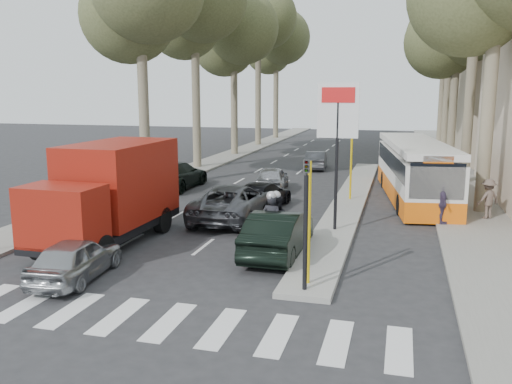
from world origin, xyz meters
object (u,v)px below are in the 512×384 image
at_px(dark_hatchback, 278,233).
at_px(city_bus, 415,169).
at_px(silver_hatchback, 76,258).
at_px(motorcycle, 274,223).
at_px(red_truck, 110,191).

xyz_separation_m(dark_hatchback, city_bus, (4.40, 10.68, 0.79)).
relative_size(silver_hatchback, motorcycle, 1.48).
xyz_separation_m(silver_hatchback, city_bus, (9.46, 14.44, 0.91)).
height_order(red_truck, city_bus, red_truck).
relative_size(dark_hatchback, red_truck, 0.68).
distance_m(city_bus, motorcycle, 11.23).
distance_m(dark_hatchback, city_bus, 11.58).
distance_m(silver_hatchback, city_bus, 17.29).
distance_m(silver_hatchback, red_truck, 3.97).
xyz_separation_m(silver_hatchback, dark_hatchback, (5.05, 3.77, 0.13)).
bearing_deg(city_bus, red_truck, -141.77).
relative_size(red_truck, city_bus, 0.59).
bearing_deg(silver_hatchback, dark_hatchback, -147.91).
height_order(city_bus, motorcycle, city_bus).
height_order(dark_hatchback, red_truck, red_truck).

